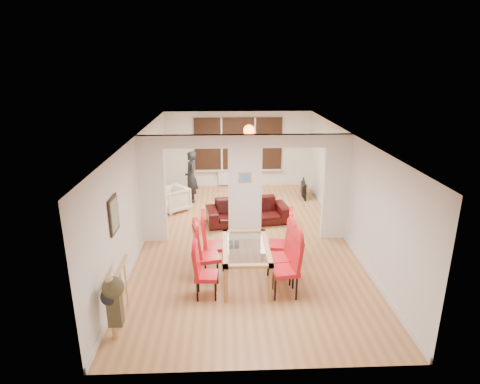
{
  "coord_description": "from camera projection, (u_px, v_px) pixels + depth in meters",
  "views": [
    {
      "loc": [
        -0.49,
        -9.14,
        4.21
      ],
      "look_at": [
        -0.09,
        0.6,
        1.02
      ],
      "focal_mm": 30.0,
      "sensor_mm": 36.0,
      "label": 1
    }
  ],
  "objects": [
    {
      "name": "radiator",
      "position": [
        238.0,
        178.0,
        14.09
      ],
      "size": [
        1.4,
        0.08,
        0.5
      ],
      "primitive_type": "cube",
      "color": "white",
      "rests_on": "floor"
    },
    {
      "name": "coffee_table",
      "position": [
        256.0,
        203.0,
        12.09
      ],
      "size": [
        1.17,
        0.72,
        0.25
      ],
      "primitive_type": null,
      "rotation": [
        0.0,
        0.0,
        -0.16
      ],
      "color": "#361D12",
      "rests_on": "floor"
    },
    {
      "name": "bay_window_blinds",
      "position": [
        238.0,
        144.0,
        13.76
      ],
      "size": [
        3.0,
        0.08,
        1.8
      ],
      "primitive_type": "cube",
      "color": "black",
      "rests_on": "room_walls"
    },
    {
      "name": "dining_chair_rc",
      "position": [
        279.0,
        241.0,
        8.48
      ],
      "size": [
        0.54,
        0.54,
        1.17
      ],
      "primitive_type": null,
      "rotation": [
        0.0,
        0.0,
        -0.17
      ],
      "color": "red",
      "rests_on": "floor"
    },
    {
      "name": "floor",
      "position": [
        245.0,
        238.0,
        10.01
      ],
      "size": [
        5.0,
        9.0,
        0.01
      ],
      "primitive_type": "cube",
      "color": "#BF824D",
      "rests_on": "ground"
    },
    {
      "name": "wall_poster",
      "position": [
        114.0,
        215.0,
        7.14
      ],
      "size": [
        0.04,
        0.52,
        0.67
      ],
      "primitive_type": "cube",
      "color": "gray",
      "rests_on": "room_walls"
    },
    {
      "name": "stair_newel",
      "position": [
        121.0,
        290.0,
        6.71
      ],
      "size": [
        0.4,
        1.2,
        1.1
      ],
      "primitive_type": null,
      "color": "tan",
      "rests_on": "floor"
    },
    {
      "name": "bottle",
      "position": [
        249.0,
        195.0,
        11.93
      ],
      "size": [
        0.07,
        0.07,
        0.3
      ],
      "primitive_type": "cylinder",
      "color": "#143F19",
      "rests_on": "coffee_table"
    },
    {
      "name": "dining_chair_la",
      "position": [
        206.0,
        272.0,
        7.38
      ],
      "size": [
        0.43,
        0.43,
        1.02
      ],
      "primitive_type": null,
      "rotation": [
        0.0,
        0.0,
        -0.05
      ],
      "color": "red",
      "rests_on": "floor"
    },
    {
      "name": "divider_wall",
      "position": [
        245.0,
        188.0,
        9.6
      ],
      "size": [
        5.0,
        0.18,
        2.6
      ],
      "primitive_type": "cube",
      "color": "white",
      "rests_on": "floor"
    },
    {
      "name": "dining_table",
      "position": [
        246.0,
        263.0,
        7.97
      ],
      "size": [
        0.91,
        1.62,
        0.76
      ],
      "primitive_type": null,
      "color": "#B97B44",
      "rests_on": "floor"
    },
    {
      "name": "bowl",
      "position": [
        255.0,
        199.0,
        11.97
      ],
      "size": [
        0.21,
        0.21,
        0.05
      ],
      "primitive_type": "imported",
      "color": "#361D12",
      "rests_on": "coffee_table"
    },
    {
      "name": "dining_chair_lb",
      "position": [
        208.0,
        253.0,
        7.95
      ],
      "size": [
        0.56,
        0.56,
        1.16
      ],
      "primitive_type": null,
      "rotation": [
        0.0,
        0.0,
        0.23
      ],
      "color": "red",
      "rests_on": "floor"
    },
    {
      "name": "sofa",
      "position": [
        247.0,
        211.0,
        10.89
      ],
      "size": [
        2.31,
        1.19,
        0.64
      ],
      "primitive_type": "imported",
      "rotation": [
        0.0,
        0.0,
        0.15
      ],
      "color": "black",
      "rests_on": "floor"
    },
    {
      "name": "pillar_photo",
      "position": [
        245.0,
        178.0,
        9.42
      ],
      "size": [
        0.3,
        0.03,
        0.25
      ],
      "primitive_type": "cube",
      "color": "#4C8CD8",
      "rests_on": "divider_wall"
    },
    {
      "name": "dining_chair_ra",
      "position": [
        285.0,
        266.0,
        7.41
      ],
      "size": [
        0.53,
        0.53,
        1.19
      ],
      "primitive_type": null,
      "rotation": [
        0.0,
        0.0,
        0.14
      ],
      "color": "red",
      "rests_on": "floor"
    },
    {
      "name": "television",
      "position": [
        301.0,
        189.0,
        12.98
      ],
      "size": [
        0.93,
        0.22,
        0.53
      ],
      "primitive_type": "imported",
      "rotation": [
        0.0,
        0.0,
        1.47
      ],
      "color": "black",
      "rests_on": "floor"
    },
    {
      "name": "pendant_light",
      "position": [
        249.0,
        130.0,
        12.48
      ],
      "size": [
        0.36,
        0.36,
        0.36
      ],
      "primitive_type": "sphere",
      "color": "orange",
      "rests_on": "room_walls"
    },
    {
      "name": "dining_chair_lc",
      "position": [
        214.0,
        242.0,
        8.44
      ],
      "size": [
        0.47,
        0.47,
        1.14
      ],
      "primitive_type": null,
      "rotation": [
        0.0,
        0.0,
        0.04
      ],
      "color": "red",
      "rests_on": "floor"
    },
    {
      "name": "armchair",
      "position": [
        173.0,
        199.0,
        11.75
      ],
      "size": [
        1.08,
        1.09,
        0.71
      ],
      "primitive_type": "imported",
      "rotation": [
        0.0,
        0.0,
        -0.89
      ],
      "color": "#F3E4CE",
      "rests_on": "floor"
    },
    {
      "name": "person",
      "position": [
        191.0,
        177.0,
        12.37
      ],
      "size": [
        0.67,
        0.52,
        1.6
      ],
      "primitive_type": "imported",
      "rotation": [
        0.0,
        0.0,
        -1.3
      ],
      "color": "black",
      "rests_on": "floor"
    },
    {
      "name": "room_walls",
      "position": [
        245.0,
        188.0,
        9.6
      ],
      "size": [
        5.0,
        9.0,
        2.6
      ],
      "primitive_type": null,
      "color": "silver",
      "rests_on": "floor"
    },
    {
      "name": "shoes",
      "position": [
        234.0,
        245.0,
        9.51
      ],
      "size": [
        0.24,
        0.26,
        0.1
      ],
      "primitive_type": null,
      "color": "black",
      "rests_on": "floor"
    },
    {
      "name": "dining_chair_rb",
      "position": [
        279.0,
        254.0,
        7.89
      ],
      "size": [
        0.54,
        0.54,
        1.18
      ],
      "primitive_type": null,
      "rotation": [
        0.0,
        0.0,
        0.16
      ],
      "color": "red",
      "rests_on": "floor"
    }
  ]
}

